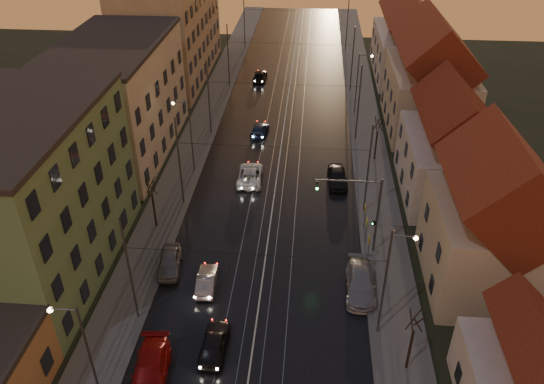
% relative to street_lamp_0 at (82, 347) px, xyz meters
% --- Properties ---
extents(road, '(16.00, 120.00, 0.04)m').
position_rel_street_lamp_0_xyz_m(road, '(9.10, 38.00, -4.87)').
color(road, black).
rests_on(road, ground).
extents(sidewalk_left, '(4.00, 120.00, 0.15)m').
position_rel_street_lamp_0_xyz_m(sidewalk_left, '(-0.90, 38.00, -4.81)').
color(sidewalk_left, '#4C4C4C').
rests_on(sidewalk_left, ground).
extents(sidewalk_right, '(4.00, 120.00, 0.15)m').
position_rel_street_lamp_0_xyz_m(sidewalk_right, '(19.10, 38.00, -4.81)').
color(sidewalk_right, '#4C4C4C').
rests_on(sidewalk_right, ground).
extents(tram_rail_0, '(0.06, 120.00, 0.03)m').
position_rel_street_lamp_0_xyz_m(tram_rail_0, '(6.90, 38.00, -4.83)').
color(tram_rail_0, gray).
rests_on(tram_rail_0, road).
extents(tram_rail_1, '(0.06, 120.00, 0.03)m').
position_rel_street_lamp_0_xyz_m(tram_rail_1, '(8.33, 38.00, -4.83)').
color(tram_rail_1, gray).
rests_on(tram_rail_1, road).
extents(tram_rail_2, '(0.06, 120.00, 0.03)m').
position_rel_street_lamp_0_xyz_m(tram_rail_2, '(9.87, 38.00, -4.83)').
color(tram_rail_2, gray).
rests_on(tram_rail_2, road).
extents(tram_rail_3, '(0.06, 120.00, 0.03)m').
position_rel_street_lamp_0_xyz_m(tram_rail_3, '(11.30, 38.00, -4.83)').
color(tram_rail_3, gray).
rests_on(tram_rail_3, road).
extents(apartment_left_1, '(10.00, 18.00, 13.00)m').
position_rel_street_lamp_0_xyz_m(apartment_left_1, '(-8.40, 12.00, 1.61)').
color(apartment_left_1, '#608655').
rests_on(apartment_left_1, ground).
extents(apartment_left_2, '(10.00, 20.00, 12.00)m').
position_rel_street_lamp_0_xyz_m(apartment_left_2, '(-8.40, 32.00, 1.11)').
color(apartment_left_2, '#B5AC8C').
rests_on(apartment_left_2, ground).
extents(apartment_left_3, '(10.00, 24.00, 14.00)m').
position_rel_street_lamp_0_xyz_m(apartment_left_3, '(-8.40, 56.00, 2.11)').
color(apartment_left_3, tan).
rests_on(apartment_left_3, ground).
extents(house_right_1, '(8.67, 10.20, 10.80)m').
position_rel_street_lamp_0_xyz_m(house_right_1, '(26.10, 13.00, 0.56)').
color(house_right_1, '#C3B996').
rests_on(house_right_1, ground).
extents(house_right_2, '(9.18, 12.24, 9.20)m').
position_rel_street_lamp_0_xyz_m(house_right_2, '(26.10, 26.00, -0.24)').
color(house_right_2, beige).
rests_on(house_right_2, ground).
extents(house_right_3, '(9.18, 14.28, 11.50)m').
position_rel_street_lamp_0_xyz_m(house_right_3, '(26.10, 41.00, 0.92)').
color(house_right_3, '#C3B996').
rests_on(house_right_3, ground).
extents(house_right_4, '(9.18, 16.32, 10.00)m').
position_rel_street_lamp_0_xyz_m(house_right_4, '(26.10, 59.00, 0.16)').
color(house_right_4, beige).
rests_on(house_right_4, ground).
extents(catenary_pole_l_1, '(0.16, 0.16, 9.00)m').
position_rel_street_lamp_0_xyz_m(catenary_pole_l_1, '(0.50, 7.00, -0.39)').
color(catenary_pole_l_1, '#595B60').
rests_on(catenary_pole_l_1, ground).
extents(catenary_pole_r_1, '(0.16, 0.16, 9.00)m').
position_rel_street_lamp_0_xyz_m(catenary_pole_r_1, '(17.70, 7.00, -0.39)').
color(catenary_pole_r_1, '#595B60').
rests_on(catenary_pole_r_1, ground).
extents(catenary_pole_l_2, '(0.16, 0.16, 9.00)m').
position_rel_street_lamp_0_xyz_m(catenary_pole_l_2, '(0.50, 22.00, -0.39)').
color(catenary_pole_l_2, '#595B60').
rests_on(catenary_pole_l_2, ground).
extents(catenary_pole_r_2, '(0.16, 0.16, 9.00)m').
position_rel_street_lamp_0_xyz_m(catenary_pole_r_2, '(17.70, 22.00, -0.39)').
color(catenary_pole_r_2, '#595B60').
rests_on(catenary_pole_r_2, ground).
extents(catenary_pole_l_3, '(0.16, 0.16, 9.00)m').
position_rel_street_lamp_0_xyz_m(catenary_pole_l_3, '(0.50, 37.00, -0.39)').
color(catenary_pole_l_3, '#595B60').
rests_on(catenary_pole_l_3, ground).
extents(catenary_pole_r_3, '(0.16, 0.16, 9.00)m').
position_rel_street_lamp_0_xyz_m(catenary_pole_r_3, '(17.70, 37.00, -0.39)').
color(catenary_pole_r_3, '#595B60').
rests_on(catenary_pole_r_3, ground).
extents(catenary_pole_l_4, '(0.16, 0.16, 9.00)m').
position_rel_street_lamp_0_xyz_m(catenary_pole_l_4, '(0.50, 52.00, -0.39)').
color(catenary_pole_l_4, '#595B60').
rests_on(catenary_pole_l_4, ground).
extents(catenary_pole_r_4, '(0.16, 0.16, 9.00)m').
position_rel_street_lamp_0_xyz_m(catenary_pole_r_4, '(17.70, 52.00, -0.39)').
color(catenary_pole_r_4, '#595B60').
rests_on(catenary_pole_r_4, ground).
extents(catenary_pole_l_5, '(0.16, 0.16, 9.00)m').
position_rel_street_lamp_0_xyz_m(catenary_pole_l_5, '(0.50, 70.00, -0.39)').
color(catenary_pole_l_5, '#595B60').
rests_on(catenary_pole_l_5, ground).
extents(catenary_pole_r_5, '(0.16, 0.16, 9.00)m').
position_rel_street_lamp_0_xyz_m(catenary_pole_r_5, '(17.70, 70.00, -0.39)').
color(catenary_pole_r_5, '#595B60').
rests_on(catenary_pole_r_5, ground).
extents(street_lamp_0, '(1.75, 0.32, 8.00)m').
position_rel_street_lamp_0_xyz_m(street_lamp_0, '(0.00, 0.00, 0.00)').
color(street_lamp_0, '#595B60').
rests_on(street_lamp_0, ground).
extents(street_lamp_1, '(1.75, 0.32, 8.00)m').
position_rel_street_lamp_0_xyz_m(street_lamp_1, '(18.21, 8.00, 0.00)').
color(street_lamp_1, '#595B60').
rests_on(street_lamp_1, ground).
extents(street_lamp_2, '(1.75, 0.32, 8.00)m').
position_rel_street_lamp_0_xyz_m(street_lamp_2, '(0.00, 28.00, 0.00)').
color(street_lamp_2, '#595B60').
rests_on(street_lamp_2, ground).
extents(street_lamp_3, '(1.75, 0.32, 8.00)m').
position_rel_street_lamp_0_xyz_m(street_lamp_3, '(18.21, 44.00, 0.00)').
color(street_lamp_3, '#595B60').
rests_on(street_lamp_3, ground).
extents(traffic_light_mast, '(5.30, 0.32, 7.20)m').
position_rel_street_lamp_0_xyz_m(traffic_light_mast, '(17.10, 16.00, -0.29)').
color(traffic_light_mast, '#595B60').
rests_on(traffic_light_mast, ground).
extents(bare_tree_0, '(1.09, 1.09, 5.11)m').
position_rel_street_lamp_0_xyz_m(bare_tree_0, '(-1.09, 18.00, -2.40)').
color(bare_tree_0, black).
rests_on(bare_tree_0, ground).
extents(bare_tree_1, '(1.09, 1.09, 5.11)m').
position_rel_street_lamp_0_xyz_m(bare_tree_1, '(19.31, 4.00, -2.40)').
color(bare_tree_1, black).
rests_on(bare_tree_1, ground).
extents(bare_tree_2, '(1.09, 1.09, 5.11)m').
position_rel_street_lamp_0_xyz_m(bare_tree_2, '(19.51, 32.00, -2.40)').
color(bare_tree_2, black).
rests_on(bare_tree_2, ground).
extents(driving_car_0, '(1.82, 4.27, 1.44)m').
position_rel_street_lamp_0_xyz_m(driving_car_0, '(6.54, 4.50, -4.17)').
color(driving_car_0, black).
rests_on(driving_car_0, ground).
extents(driving_car_1, '(1.61, 3.99, 1.29)m').
position_rel_street_lamp_0_xyz_m(driving_car_1, '(4.89, 10.65, -4.24)').
color(driving_car_1, '#AAAAAF').
rests_on(driving_car_1, ground).
extents(driving_car_2, '(2.59, 5.32, 1.46)m').
position_rel_street_lamp_0_xyz_m(driving_car_2, '(6.43, 26.62, -4.16)').
color(driving_car_2, white).
rests_on(driving_car_2, ground).
extents(driving_car_3, '(2.19, 4.42, 1.23)m').
position_rel_street_lamp_0_xyz_m(driving_car_3, '(6.32, 37.25, -4.27)').
color(driving_car_3, navy).
rests_on(driving_car_3, ground).
extents(driving_car_4, '(1.94, 4.49, 1.51)m').
position_rel_street_lamp_0_xyz_m(driving_car_4, '(4.61, 54.93, -4.13)').
color(driving_car_4, black).
rests_on(driving_car_4, ground).
extents(parked_left_2, '(2.74, 5.58, 1.56)m').
position_rel_street_lamp_0_xyz_m(parked_left_2, '(2.90, 1.84, -4.10)').
color(parked_left_2, '#A21110').
rests_on(parked_left_2, ground).
extents(parked_left_3, '(2.26, 4.44, 1.45)m').
position_rel_street_lamp_0_xyz_m(parked_left_3, '(1.50, 12.53, -4.16)').
color(parked_left_3, gray).
rests_on(parked_left_3, ground).
extents(parked_right_1, '(2.35, 5.48, 1.57)m').
position_rel_street_lamp_0_xyz_m(parked_right_1, '(16.70, 11.10, -4.10)').
color(parked_right_1, '#A8A8AE').
rests_on(parked_right_1, ground).
extents(parked_right_2, '(2.15, 4.72, 1.57)m').
position_rel_street_lamp_0_xyz_m(parked_right_2, '(15.31, 26.72, -4.10)').
color(parked_right_2, black).
rests_on(parked_right_2, ground).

